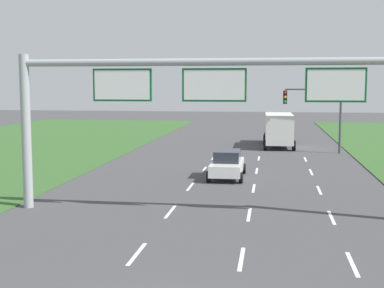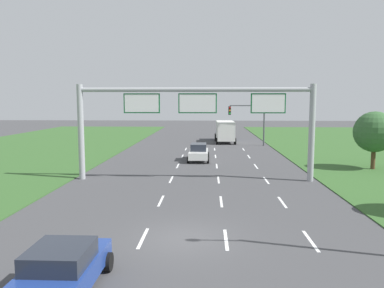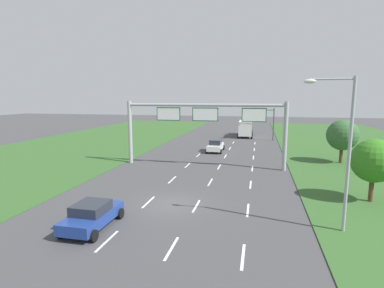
# 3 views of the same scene
# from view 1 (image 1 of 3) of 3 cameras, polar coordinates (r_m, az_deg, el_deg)

# --- Properties ---
(lane_dashes_inner_left) EXTENTS (0.14, 50.40, 0.01)m
(lane_dashes_inner_left) POSITION_cam_1_polar(r_m,az_deg,el_deg) (18.36, -5.90, -11.57)
(lane_dashes_inner_left) COLOR white
(lane_dashes_inner_left) RESTS_ON ground_plane
(lane_dashes_inner_right) EXTENTS (0.14, 50.40, 0.01)m
(lane_dashes_inner_right) POSITION_cam_1_polar(r_m,az_deg,el_deg) (17.85, 5.30, -12.09)
(lane_dashes_inner_right) COLOR white
(lane_dashes_inner_right) RESTS_ON ground_plane
(lane_dashes_slip) EXTENTS (0.14, 50.40, 0.01)m
(lane_dashes_slip) POSITION_cam_1_polar(r_m,az_deg,el_deg) (18.02, 16.74, -12.16)
(lane_dashes_slip) COLOR white
(lane_dashes_slip) RESTS_ON ground_plane
(car_lead_silver) EXTENTS (2.08, 4.45, 1.66)m
(car_lead_silver) POSITION_cam_1_polar(r_m,az_deg,el_deg) (32.53, 3.77, -2.16)
(car_lead_silver) COLOR white
(car_lead_silver) RESTS_ON ground_plane
(box_truck) EXTENTS (2.82, 8.15, 3.02)m
(box_truck) POSITION_cam_1_polar(r_m,az_deg,el_deg) (49.50, 9.20, 1.67)
(box_truck) COLOR navy
(box_truck) RESTS_ON ground_plane
(sign_gantry) EXTENTS (17.24, 0.44, 7.00)m
(sign_gantry) POSITION_cam_1_polar(r_m,az_deg,el_deg) (22.99, 2.14, 4.58)
(sign_gantry) COLOR #9EA0A5
(sign_gantry) RESTS_ON ground_plane
(traffic_light_mast) EXTENTS (4.76, 0.49, 5.60)m
(traffic_light_mast) POSITION_cam_1_polar(r_m,az_deg,el_deg) (45.11, 13.15, 3.95)
(traffic_light_mast) COLOR #47494F
(traffic_light_mast) RESTS_ON ground_plane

